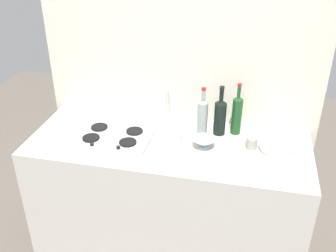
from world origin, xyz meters
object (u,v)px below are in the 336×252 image
wine_bottle_mid_left (237,114)px  wine_bottle_mid_right (220,116)px  butter_dish (170,137)px  condiment_jar_front (252,142)px  mixing_bowl (204,143)px  utensil_crock (168,120)px  stovetop_hob (113,136)px  plate_stack (279,146)px  wine_bottle_leftmost (202,115)px

wine_bottle_mid_left → wine_bottle_mid_right: size_ratio=1.05×
butter_dish → condiment_jar_front: condiment_jar_front is taller
mixing_bowl → condiment_jar_front: condiment_jar_front is taller
utensil_crock → wine_bottle_mid_right: bearing=-0.3°
wine_bottle_mid_right → condiment_jar_front: wine_bottle_mid_right is taller
butter_dish → utensil_crock: bearing=106.0°
wine_bottle_mid_right → utensil_crock: size_ratio=1.23×
condiment_jar_front → stovetop_hob: bearing=-174.7°
plate_stack → wine_bottle_mid_right: size_ratio=0.70×
stovetop_hob → plate_stack: 1.05m
plate_stack → wine_bottle_leftmost: 0.52m
plate_stack → utensil_crock: 0.74m
wine_bottle_mid_right → utensil_crock: wine_bottle_mid_right is taller
wine_bottle_leftmost → mixing_bowl: bearing=-78.6°
stovetop_hob → wine_bottle_mid_left: (0.77, 0.25, 0.13)m
wine_bottle_leftmost → utensil_crock: wine_bottle_leftmost is taller
wine_bottle_mid_right → wine_bottle_mid_left: bearing=17.3°
wine_bottle_mid_right → mixing_bowl: 0.24m
plate_stack → wine_bottle_mid_right: (-0.38, 0.12, 0.10)m
plate_stack → wine_bottle_leftmost: (-0.50, 0.10, 0.10)m
wine_bottle_leftmost → condiment_jar_front: 0.36m
wine_bottle_leftmost → wine_bottle_mid_left: wine_bottle_mid_left is taller
wine_bottle_mid_right → mixing_bowl: wine_bottle_mid_right is taller
plate_stack → utensil_crock: utensil_crock is taller
plate_stack → wine_bottle_mid_left: wine_bottle_mid_left is taller
plate_stack → mixing_bowl: bearing=-169.8°
condiment_jar_front → mixing_bowl: bearing=-166.5°
plate_stack → wine_bottle_leftmost: size_ratio=0.72×
mixing_bowl → stovetop_hob: bearing=-178.9°
mixing_bowl → butter_dish: size_ratio=0.96×
mixing_bowl → condiment_jar_front: (0.29, 0.07, 0.00)m
wine_bottle_mid_left → butter_dish: wine_bottle_mid_left is taller
butter_dish → condiment_jar_front: (0.51, 0.03, 0.01)m
butter_dish → stovetop_hob: bearing=-172.6°
wine_bottle_leftmost → wine_bottle_mid_right: (0.11, 0.02, 0.00)m
wine_bottle_mid_left → wine_bottle_mid_right: (-0.11, -0.03, -0.01)m
wine_bottle_leftmost → butter_dish: 0.26m
stovetop_hob → wine_bottle_mid_left: wine_bottle_mid_left is taller
stovetop_hob → mixing_bowl: size_ratio=3.40×
stovetop_hob → plate_stack: bearing=5.1°
utensil_crock → wine_bottle_mid_left: bearing=3.9°
plate_stack → condiment_jar_front: condiment_jar_front is taller
plate_stack → wine_bottle_mid_right: bearing=162.3°
butter_dish → utensil_crock: size_ratio=0.55×
wine_bottle_mid_left → plate_stack: bearing=-29.2°
plate_stack → condiment_jar_front: (-0.17, -0.01, 0.01)m
plate_stack → condiment_jar_front: size_ratio=3.01×
wine_bottle_mid_left → mixing_bowl: wine_bottle_mid_left is taller
wine_bottle_leftmost → utensil_crock: (-0.23, 0.02, -0.07)m
stovetop_hob → butter_dish: butter_dish is taller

